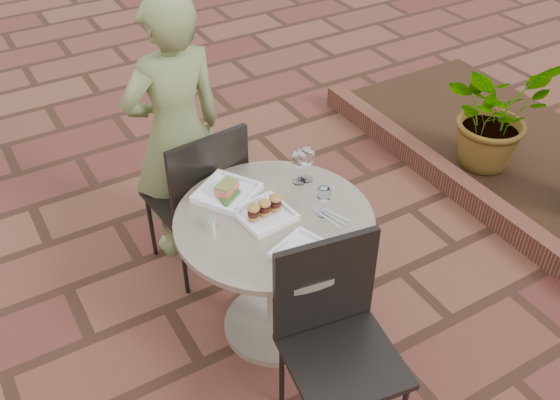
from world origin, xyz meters
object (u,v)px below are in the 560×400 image
plate_salmon (227,192)px  chair_far (201,192)px  plate_tuna (304,253)px  plate_sliders (265,211)px  diner (176,133)px  chair_near (334,328)px  cafe_table (275,258)px

plate_salmon → chair_far: bearing=90.9°
plate_tuna → plate_sliders: bearing=93.3°
plate_sliders → diner: bearing=95.9°
chair_near → diner: diner is taller
chair_far → plate_salmon: size_ratio=2.67×
chair_near → plate_tuna: bearing=95.5°
diner → cafe_table: bearing=94.5°
diner → plate_sliders: diner is taller
diner → plate_salmon: (0.01, -0.57, -0.01)m
cafe_table → chair_near: size_ratio=0.97×
chair_far → plate_tuna: 0.86m
cafe_table → plate_sliders: (-0.03, 0.03, 0.28)m
cafe_table → chair_far: size_ratio=0.97×
plate_tuna → plate_salmon: bearing=99.9°
chair_near → diner: 1.38m
cafe_table → chair_far: 0.58m
chair_near → plate_salmon: size_ratio=2.67×
chair_near → plate_sliders: bearing=99.1°
plate_tuna → chair_far: bearing=96.6°
chair_far → plate_salmon: bearing=85.4°
chair_far → plate_tuna: size_ratio=3.34×
chair_near → plate_sliders: 0.60m
plate_salmon → diner: bearing=90.8°
diner → chair_far: bearing=87.5°
chair_far → plate_tuna: chair_far is taller
cafe_table → chair_far: bearing=101.0°
chair_near → plate_salmon: (-0.08, 0.79, 0.20)m
diner → plate_sliders: 0.80m
chair_far → diner: size_ratio=0.61×
plate_salmon → plate_tuna: (0.09, -0.52, -0.01)m
cafe_table → plate_tuna: plate_tuna is taller
diner → plate_sliders: size_ratio=6.16×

